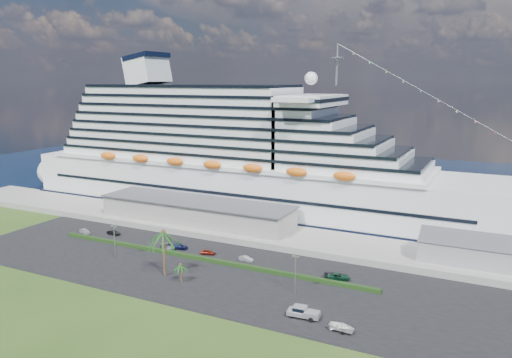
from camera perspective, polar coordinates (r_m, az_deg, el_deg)
The scene contains 22 objects.
ground at distance 108.14m, azimuth -7.30°, elevation -12.57°, with size 420.00×420.00×0.00m, color #2B4818.
asphalt_lot at distance 116.68m, azimuth -4.27°, elevation -10.65°, with size 140.00×38.00×0.12m, color black.
wharf at distance 140.62m, azimuth 1.77°, elevation -6.39°, with size 240.00×20.00×1.80m, color gray.
water at distance 223.39m, azimuth 11.42°, elevation -0.19°, with size 420.00×160.00×0.02m, color black.
cruise_ship at distance 167.21m, azimuth -1.49°, elevation 2.03°, with size 191.00×38.00×54.00m.
terminal_building at distance 151.13m, azimuth -6.89°, elevation -3.59°, with size 61.00×15.00×6.30m.
port_shed at distance 128.13m, azimuth 23.64°, elevation -7.50°, with size 24.00×12.31×7.37m.
hedge at distance 124.40m, azimuth -6.30°, elevation -9.01°, with size 88.00×1.10×0.90m, color black.
lamp_post_left at distance 128.55m, azimuth -15.89°, elevation -6.46°, with size 1.60×0.35×8.27m.
lamp_post_right at distance 103.98m, azimuth 4.52°, elevation -10.32°, with size 1.60×0.35×8.27m.
palm_tall at distance 113.40m, azimuth -10.54°, elevation -6.56°, with size 8.82×8.82×11.13m.
palm_short at distance 111.02m, azimuth -8.59°, elevation -9.92°, with size 3.53×3.53×4.56m.
parked_car_0 at distance 151.78m, azimuth -18.97°, elevation -5.69°, with size 1.78×4.43×1.51m, color #BEBDC0.
parked_car_1 at distance 148.50m, azimuth -15.97°, elevation -5.91°, with size 1.42×4.07×1.34m, color black.
parked_car_2 at distance 133.77m, azimuth -10.08°, elevation -7.54°, with size 2.30×5.00×1.39m, color gray.
parked_car_3 at distance 132.99m, azimuth -8.88°, elevation -7.59°, with size 2.10×5.18×1.50m, color #10123A.
parked_car_4 at distance 127.98m, azimuth -5.53°, elevation -8.32°, with size 1.52×3.77×1.28m, color maroon.
parked_car_5 at distance 123.09m, azimuth -1.16°, elevation -9.09°, with size 1.29×3.69×1.21m, color #979A9E.
parked_car_6 at distance 113.81m, azimuth 9.39°, elevation -10.94°, with size 2.36×5.11×1.42m, color #0E3823.
parked_car_7 at distance 114.46m, azimuth 8.93°, elevation -10.83°, with size 1.79×4.41×1.28m, color black.
pickup_truck at distance 96.03m, azimuth 5.40°, elevation -14.88°, with size 6.26×2.71×2.15m.
boat_trailer at distance 92.21m, azimuth 9.77°, elevation -16.30°, with size 5.32×3.54×1.52m.
Camera 1 is at (55.52, -81.95, 43.56)m, focal length 35.00 mm.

